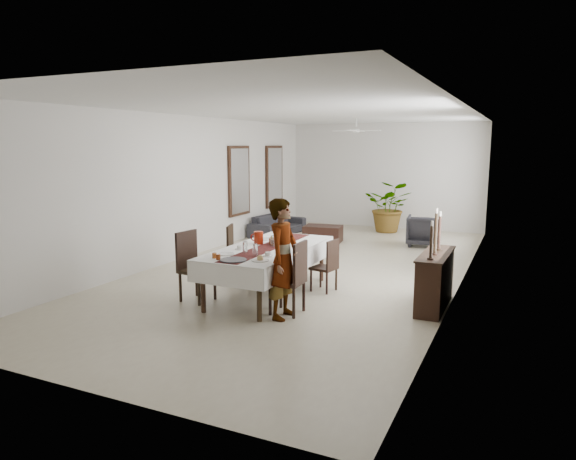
{
  "coord_description": "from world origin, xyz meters",
  "views": [
    {
      "loc": [
        3.98,
        -9.65,
        2.55
      ],
      "look_at": [
        0.19,
        -1.49,
        1.05
      ],
      "focal_mm": 32.0,
      "sensor_mm": 36.0,
      "label": 1
    }
  ],
  "objects_px": {
    "dining_table_top": "(268,249)",
    "red_pitcher": "(259,238)",
    "sideboard_body": "(435,281)",
    "sofa": "(278,225)",
    "woman": "(283,259)"
  },
  "relations": [
    {
      "from": "dining_table_top",
      "to": "red_pitcher",
      "type": "xyz_separation_m",
      "value": [
        -0.28,
        0.16,
        0.15
      ]
    },
    {
      "from": "sideboard_body",
      "to": "woman",
      "type": "bearing_deg",
      "value": -143.75
    },
    {
      "from": "red_pitcher",
      "to": "sideboard_body",
      "type": "xyz_separation_m",
      "value": [
        2.97,
        0.33,
        -0.52
      ]
    },
    {
      "from": "woman",
      "to": "sideboard_body",
      "type": "xyz_separation_m",
      "value": [
        1.96,
        1.44,
        -0.47
      ]
    },
    {
      "from": "red_pitcher",
      "to": "sofa",
      "type": "xyz_separation_m",
      "value": [
        -2.23,
        5.31,
        -0.66
      ]
    },
    {
      "from": "sofa",
      "to": "woman",
      "type": "bearing_deg",
      "value": -146.66
    },
    {
      "from": "sideboard_body",
      "to": "sofa",
      "type": "relative_size",
      "value": 0.72
    },
    {
      "from": "red_pitcher",
      "to": "woman",
      "type": "relative_size",
      "value": 0.12
    },
    {
      "from": "dining_table_top",
      "to": "woman",
      "type": "relative_size",
      "value": 1.48
    },
    {
      "from": "sideboard_body",
      "to": "red_pitcher",
      "type": "bearing_deg",
      "value": -173.59
    },
    {
      "from": "dining_table_top",
      "to": "sideboard_body",
      "type": "height_order",
      "value": "sideboard_body"
    },
    {
      "from": "sideboard_body",
      "to": "sofa",
      "type": "bearing_deg",
      "value": 136.21
    },
    {
      "from": "dining_table_top",
      "to": "red_pitcher",
      "type": "relative_size",
      "value": 12.0
    },
    {
      "from": "dining_table_top",
      "to": "sofa",
      "type": "bearing_deg",
      "value": 114.38
    },
    {
      "from": "red_pitcher",
      "to": "sideboard_body",
      "type": "bearing_deg",
      "value": 6.41
    }
  ]
}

